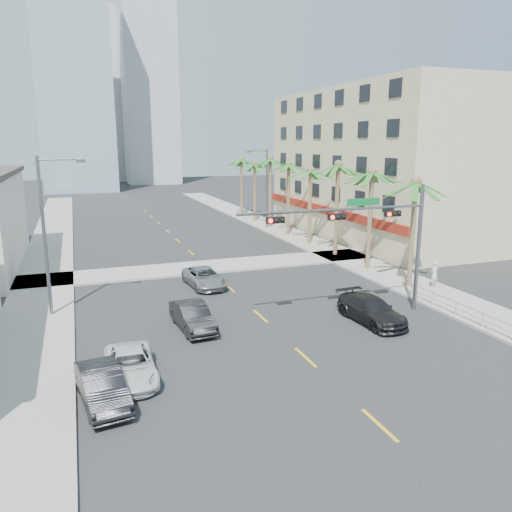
% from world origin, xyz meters
% --- Properties ---
extents(ground, '(260.00, 260.00, 0.00)m').
position_xyz_m(ground, '(0.00, 0.00, 0.00)').
color(ground, '#262628').
rests_on(ground, ground).
extents(sidewalk_right, '(4.00, 120.00, 0.15)m').
position_xyz_m(sidewalk_right, '(12.00, 20.00, 0.07)').
color(sidewalk_right, gray).
rests_on(sidewalk_right, ground).
extents(sidewalk_left, '(4.00, 120.00, 0.15)m').
position_xyz_m(sidewalk_left, '(-12.00, 20.00, 0.07)').
color(sidewalk_left, gray).
rests_on(sidewalk_left, ground).
extents(sidewalk_cross, '(80.00, 4.00, 0.15)m').
position_xyz_m(sidewalk_cross, '(0.00, 22.00, 0.07)').
color(sidewalk_cross, gray).
rests_on(sidewalk_cross, ground).
extents(building_right, '(15.25, 28.00, 15.00)m').
position_xyz_m(building_right, '(21.99, 30.00, 7.50)').
color(building_right, beige).
rests_on(building_right, ground).
extents(tower_far_left, '(14.00, 14.00, 48.00)m').
position_xyz_m(tower_far_left, '(-8.00, 95.00, 24.00)').
color(tower_far_left, '#99B2C6').
rests_on(tower_far_left, ground).
extents(tower_far_right, '(12.00, 12.00, 60.00)m').
position_xyz_m(tower_far_right, '(9.00, 110.00, 30.00)').
color(tower_far_right, '#ADADB2').
rests_on(tower_far_right, ground).
extents(tower_far_center, '(16.00, 16.00, 42.00)m').
position_xyz_m(tower_far_center, '(-3.00, 125.00, 21.00)').
color(tower_far_center, '#ADADB2').
rests_on(tower_far_center, ground).
extents(traffic_signal_mast, '(11.12, 0.54, 7.20)m').
position_xyz_m(traffic_signal_mast, '(5.78, 7.95, 5.06)').
color(traffic_signal_mast, slate).
rests_on(traffic_signal_mast, ground).
extents(palm_tree_0, '(4.80, 4.80, 7.80)m').
position_xyz_m(palm_tree_0, '(11.60, 12.00, 7.08)').
color(palm_tree_0, brown).
rests_on(palm_tree_0, ground).
extents(palm_tree_1, '(4.80, 4.80, 8.16)m').
position_xyz_m(palm_tree_1, '(11.60, 17.20, 7.43)').
color(palm_tree_1, brown).
rests_on(palm_tree_1, ground).
extents(palm_tree_2, '(4.80, 4.80, 8.52)m').
position_xyz_m(palm_tree_2, '(11.60, 22.40, 7.78)').
color(palm_tree_2, brown).
rests_on(palm_tree_2, ground).
extents(palm_tree_3, '(4.80, 4.80, 7.80)m').
position_xyz_m(palm_tree_3, '(11.60, 27.60, 7.08)').
color(palm_tree_3, brown).
rests_on(palm_tree_3, ground).
extents(palm_tree_4, '(4.80, 4.80, 8.16)m').
position_xyz_m(palm_tree_4, '(11.60, 32.80, 7.43)').
color(palm_tree_4, brown).
rests_on(palm_tree_4, ground).
extents(palm_tree_5, '(4.80, 4.80, 8.52)m').
position_xyz_m(palm_tree_5, '(11.60, 38.00, 7.78)').
color(palm_tree_5, brown).
rests_on(palm_tree_5, ground).
extents(palm_tree_6, '(4.80, 4.80, 7.80)m').
position_xyz_m(palm_tree_6, '(11.60, 43.20, 7.08)').
color(palm_tree_6, brown).
rests_on(palm_tree_6, ground).
extents(palm_tree_7, '(4.80, 4.80, 8.16)m').
position_xyz_m(palm_tree_7, '(11.60, 48.40, 7.43)').
color(palm_tree_7, brown).
rests_on(palm_tree_7, ground).
extents(streetlight_left, '(2.55, 0.25, 9.00)m').
position_xyz_m(streetlight_left, '(-11.00, 14.00, 5.06)').
color(streetlight_left, slate).
rests_on(streetlight_left, ground).
extents(streetlight_right, '(2.55, 0.25, 9.00)m').
position_xyz_m(streetlight_right, '(11.00, 38.00, 5.06)').
color(streetlight_right, slate).
rests_on(streetlight_right, ground).
extents(guardrail, '(0.08, 8.08, 1.00)m').
position_xyz_m(guardrail, '(10.30, 6.00, 0.67)').
color(guardrail, silver).
rests_on(guardrail, ground).
extents(car_parked_mid, '(2.02, 4.36, 1.38)m').
position_xyz_m(car_parked_mid, '(-9.02, 2.89, 0.69)').
color(car_parked_mid, black).
rests_on(car_parked_mid, ground).
extents(car_parked_far, '(2.17, 4.47, 1.22)m').
position_xyz_m(car_parked_far, '(-7.80, 4.53, 0.61)').
color(car_parked_far, white).
rests_on(car_parked_far, ground).
extents(car_lane_left, '(1.82, 4.38, 1.41)m').
position_xyz_m(car_lane_left, '(-4.07, 9.34, 0.70)').
color(car_lane_left, black).
rests_on(car_lane_left, ground).
extents(car_lane_center, '(2.49, 4.81, 1.30)m').
position_xyz_m(car_lane_center, '(-1.50, 16.97, 0.65)').
color(car_lane_center, '#A6A6AA').
rests_on(car_lane_center, ground).
extents(car_lane_right, '(2.26, 4.92, 1.39)m').
position_xyz_m(car_lane_right, '(5.41, 7.01, 0.70)').
color(car_lane_right, black).
rests_on(car_lane_right, ground).
extents(pedestrian, '(0.77, 0.61, 1.83)m').
position_xyz_m(pedestrian, '(12.82, 10.97, 1.06)').
color(pedestrian, silver).
rests_on(pedestrian, sidewalk_right).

